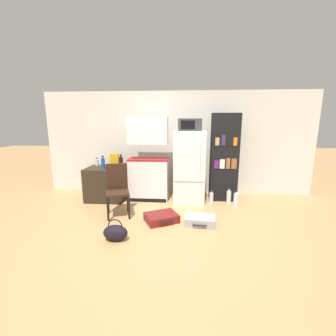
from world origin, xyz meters
TOP-DOWN VIEW (x-y plane):
  - ground_plane at (0.00, 0.00)m, footprint 24.00×24.00m
  - wall_back at (0.20, 2.00)m, footprint 6.40×0.10m
  - side_table at (-1.34, 1.27)m, footprint 0.82×0.66m
  - kitchen_hutch at (-0.40, 1.37)m, footprint 0.86×0.47m
  - refrigerator at (0.49, 1.29)m, footprint 0.65×0.64m
  - microwave at (0.49, 1.29)m, footprint 0.48×0.37m
  - bookshelf at (1.24, 1.45)m, footprint 0.58×0.31m
  - bottle_blue_soda at (-1.35, 1.16)m, footprint 0.08×0.08m
  - bottle_wine_dark at (-0.99, 1.27)m, footprint 0.08×0.08m
  - bottle_clear_short at (-1.62, 1.50)m, footprint 0.09×0.09m
  - cereal_box at (-1.15, 1.34)m, footprint 0.19×0.07m
  - chair at (-0.84, 0.47)m, footprint 0.50×0.51m
  - suitcase_large_flat at (0.00, 0.21)m, footprint 0.66×0.61m
  - suitcase_small_flat at (0.67, 0.16)m, footprint 0.55×0.44m
  - handbag at (-0.60, -0.48)m, footprint 0.36×0.20m
  - water_bottle_front at (1.34, 1.18)m, footprint 0.10×0.10m
  - water_bottle_middle at (0.97, 1.19)m, footprint 0.09×0.09m
  - water_bottle_back at (1.45, 1.03)m, footprint 0.09×0.09m

SIDE VIEW (x-z plane):
  - ground_plane at x=0.00m, z-range 0.00..0.00m
  - suitcase_large_flat at x=0.00m, z-range 0.00..0.14m
  - suitcase_small_flat at x=0.67m, z-range 0.00..0.14m
  - water_bottle_middle at x=0.97m, z-range -0.02..0.26m
  - handbag at x=-0.60m, z-range -0.04..0.29m
  - water_bottle_back at x=1.45m, z-range -0.03..0.32m
  - water_bottle_front at x=1.34m, z-range -0.03..0.32m
  - side_table at x=-1.34m, z-range 0.00..0.73m
  - chair at x=-0.84m, z-range 0.08..1.03m
  - refrigerator at x=0.49m, z-range 0.00..1.53m
  - bottle_clear_short at x=-1.62m, z-range 0.71..0.88m
  - kitchen_hutch at x=-0.40m, z-range -0.08..1.74m
  - bottle_blue_soda at x=-1.35m, z-range 0.70..0.98m
  - bottle_wine_dark at x=-0.99m, z-range 0.70..1.00m
  - cereal_box at x=-1.15m, z-range 0.73..1.03m
  - bookshelf at x=1.24m, z-range 0.00..1.89m
  - wall_back at x=0.20m, z-range 0.00..2.41m
  - microwave at x=0.49m, z-range 1.53..1.77m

